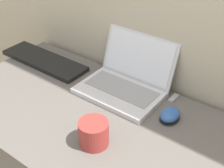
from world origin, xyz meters
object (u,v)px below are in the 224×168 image
object	(u,v)px
laptop	(126,80)
external_keyboard	(44,60)
usb_stick	(174,98)
computer_mouse	(170,115)
drink_cup	(94,133)

from	to	relation	value
laptop	external_keyboard	distance (m)	0.44
external_keyboard	usb_stick	bearing A→B (deg)	9.78
computer_mouse	external_keyboard	bearing A→B (deg)	179.10
computer_mouse	drink_cup	bearing A→B (deg)	-118.71
laptop	usb_stick	size ratio (longest dim) A/B	5.51
computer_mouse	laptop	bearing A→B (deg)	165.45
drink_cup	usb_stick	bearing A→B (deg)	75.57
laptop	computer_mouse	distance (m)	0.24
external_keyboard	usb_stick	distance (m)	0.63
laptop	usb_stick	distance (m)	0.20
drink_cup	external_keyboard	size ratio (longest dim) A/B	0.22
drink_cup	computer_mouse	world-z (taller)	drink_cup
external_keyboard	usb_stick	world-z (taller)	external_keyboard
laptop	external_keyboard	xyz separation A→B (m)	(-0.43, -0.05, -0.04)
computer_mouse	usb_stick	size ratio (longest dim) A/B	1.54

